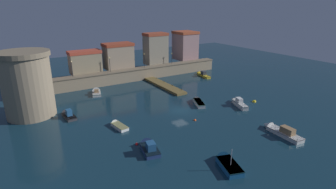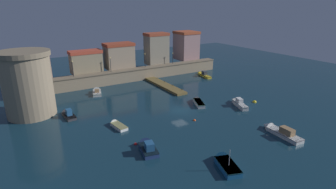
# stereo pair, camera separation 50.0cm
# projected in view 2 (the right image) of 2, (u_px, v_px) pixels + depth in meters

# --- Properties ---
(ground_plane) EXTENTS (130.15, 130.15, 0.00)m
(ground_plane) POSITION_uv_depth(u_px,v_px,m) (180.00, 110.00, 48.63)
(ground_plane) COLOR #112D3D
(quay_wall) EXTENTS (51.99, 2.55, 3.01)m
(quay_wall) POSITION_uv_depth(u_px,v_px,m) (129.00, 75.00, 66.63)
(quay_wall) COLOR gray
(quay_wall) RESTS_ON ground
(old_town_backdrop) EXTENTS (47.89, 6.10, 8.32)m
(old_town_backdrop) POSITION_uv_depth(u_px,v_px,m) (132.00, 53.00, 68.97)
(old_town_backdrop) COLOR gray
(old_town_backdrop) RESTS_ON ground
(fortress_tower) EXTENTS (8.52, 8.52, 11.16)m
(fortress_tower) POSITION_uv_depth(u_px,v_px,m) (28.00, 84.00, 45.01)
(fortress_tower) COLOR gray
(fortress_tower) RESTS_ON ground
(pier_dock) EXTENTS (2.55, 14.95, 0.70)m
(pier_dock) POSITION_uv_depth(u_px,v_px,m) (165.00, 85.00, 62.57)
(pier_dock) COLOR brown
(pier_dock) RESTS_ON ground
(quay_lamp_0) EXTENTS (0.32, 0.32, 3.58)m
(quay_lamp_0) POSITION_uv_depth(u_px,v_px,m) (73.00, 66.00, 58.86)
(quay_lamp_0) COLOR black
(quay_lamp_0) RESTS_ON quay_wall
(quay_lamp_1) EXTENTS (0.32, 0.32, 3.49)m
(quay_lamp_1) POSITION_uv_depth(u_px,v_px,m) (110.00, 62.00, 63.12)
(quay_lamp_1) COLOR black
(quay_lamp_1) RESTS_ON quay_wall
(quay_lamp_2) EXTENTS (0.32, 0.32, 3.56)m
(quay_lamp_2) POSITION_uv_depth(u_px,v_px,m) (145.00, 58.00, 67.56)
(quay_lamp_2) COLOR black
(quay_lamp_2) RESTS_ON quay_wall
(quay_lamp_3) EXTENTS (0.32, 0.32, 2.96)m
(quay_lamp_3) POSITION_uv_depth(u_px,v_px,m) (173.00, 56.00, 71.73)
(quay_lamp_3) COLOR black
(quay_lamp_3) RESTS_ON quay_wall
(moored_boat_0) EXTENTS (1.90, 4.30, 1.27)m
(moored_boat_0) POSITION_uv_depth(u_px,v_px,m) (117.00, 125.00, 42.21)
(moored_boat_0) COLOR white
(moored_boat_0) RESTS_ON ground
(moored_boat_1) EXTENTS (3.14, 6.02, 1.72)m
(moored_boat_1) POSITION_uv_depth(u_px,v_px,m) (238.00, 103.00, 50.91)
(moored_boat_1) COLOR silver
(moored_boat_1) RESTS_ON ground
(moored_boat_2) EXTENTS (2.75, 4.92, 2.19)m
(moored_boat_2) POSITION_uv_depth(u_px,v_px,m) (147.00, 146.00, 35.50)
(moored_boat_2) COLOR navy
(moored_boat_2) RESTS_ON ground
(moored_boat_3) EXTENTS (2.89, 5.12, 1.63)m
(moored_boat_3) POSITION_uv_depth(u_px,v_px,m) (97.00, 92.00, 57.98)
(moored_boat_3) COLOR silver
(moored_boat_3) RESTS_ON ground
(moored_boat_4) EXTENTS (2.20, 6.73, 1.73)m
(moored_boat_4) POSITION_uv_depth(u_px,v_px,m) (203.00, 74.00, 71.86)
(moored_boat_4) COLOR gold
(moored_boat_4) RESTS_ON ground
(moored_boat_5) EXTENTS (2.11, 6.92, 1.99)m
(moored_boat_5) POSITION_uv_depth(u_px,v_px,m) (279.00, 131.00, 39.78)
(moored_boat_5) COLOR silver
(moored_boat_5) RESTS_ON ground
(moored_boat_6) EXTENTS (3.30, 5.46, 1.26)m
(moored_boat_6) POSITION_uv_depth(u_px,v_px,m) (198.00, 102.00, 51.83)
(moored_boat_6) COLOR silver
(moored_boat_6) RESTS_ON ground
(moored_boat_7) EXTENTS (1.85, 4.94, 2.00)m
(moored_boat_7) POSITION_uv_depth(u_px,v_px,m) (68.00, 114.00, 46.19)
(moored_boat_7) COLOR #333338
(moored_boat_7) RESTS_ON ground
(moored_boat_8) EXTENTS (3.26, 5.29, 3.27)m
(moored_boat_8) POSITION_uv_depth(u_px,v_px,m) (225.00, 162.00, 32.06)
(moored_boat_8) COLOR #195689
(moored_boat_8) RESTS_ON ground
(mooring_buoy_0) EXTENTS (0.48, 0.48, 0.48)m
(mooring_buoy_0) POSITION_uv_depth(u_px,v_px,m) (136.00, 144.00, 36.94)
(mooring_buoy_0) COLOR red
(mooring_buoy_0) RESTS_ON ground
(mooring_buoy_1) EXTENTS (0.46, 0.46, 0.46)m
(mooring_buoy_1) POSITION_uv_depth(u_px,v_px,m) (194.00, 121.00, 44.45)
(mooring_buoy_1) COLOR #EA4C19
(mooring_buoy_1) RESTS_ON ground
(mooring_buoy_2) EXTENTS (0.78, 0.78, 0.78)m
(mooring_buoy_2) POSITION_uv_depth(u_px,v_px,m) (254.00, 102.00, 52.70)
(mooring_buoy_2) COLOR yellow
(mooring_buoy_2) RESTS_ON ground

